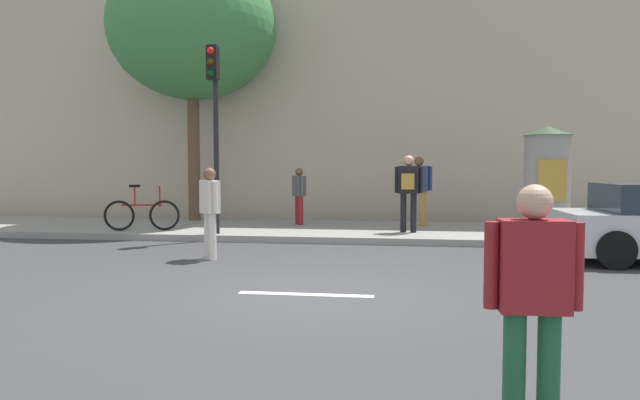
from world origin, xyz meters
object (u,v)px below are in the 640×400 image
object	(u,v)px
pedestrian_in_light_jacket	(533,292)
pedestrian_in_red_top	(409,186)
traffic_light	(214,108)
pedestrian_with_bag	(419,184)
street_tree	(192,28)
pedestrian_with_backpack	(210,206)
pedestrian_tallest	(299,192)
bicycle_leaning	(142,214)
poster_column	(547,179)

from	to	relation	value
pedestrian_in_light_jacket	pedestrian_in_red_top	size ratio (longest dim) A/B	0.89
traffic_light	pedestrian_in_light_jacket	size ratio (longest dim) A/B	2.64
pedestrian_in_light_jacket	pedestrian_with_bag	xyz separation A→B (m)	(-0.50, 11.63, 0.29)
street_tree	pedestrian_with_bag	size ratio (longest dim) A/B	4.13
pedestrian_with_backpack	pedestrian_with_bag	bearing A→B (deg)	53.20
pedestrian_tallest	bicycle_leaning	bearing A→B (deg)	-149.90
bicycle_leaning	poster_column	bearing A→B (deg)	4.90
pedestrian_in_red_top	street_tree	bearing A→B (deg)	159.45
traffic_light	poster_column	world-z (taller)	traffic_light
pedestrian_with_bag	pedestrian_tallest	bearing A→B (deg)	-178.48
street_tree	pedestrian_tallest	xyz separation A→B (m)	(3.13, -0.77, -4.49)
traffic_light	pedestrian_with_backpack	world-z (taller)	traffic_light
street_tree	pedestrian_with_backpack	world-z (taller)	street_tree
traffic_light	street_tree	xyz separation A→B (m)	(-1.67, 3.20, 2.51)
poster_column	pedestrian_with_backpack	world-z (taller)	poster_column
pedestrian_in_light_jacket	bicycle_leaning	xyz separation A→B (m)	(-7.00, 9.56, -0.38)
poster_column	pedestrian_with_backpack	bearing A→B (deg)	-150.14
pedestrian_in_light_jacket	pedestrian_tallest	bearing A→B (deg)	107.21
pedestrian_in_red_top	pedestrian_with_backpack	bearing A→B (deg)	-135.04
traffic_light	poster_column	distance (m)	7.66
traffic_light	pedestrian_with_backpack	bearing A→B (deg)	-73.72
street_tree	bicycle_leaning	world-z (taller)	street_tree
pedestrian_in_red_top	bicycle_leaning	distance (m)	6.30
street_tree	pedestrian_with_bag	xyz separation A→B (m)	(6.21, -0.69, -4.28)
street_tree	bicycle_leaning	size ratio (longest dim) A/B	4.21
poster_column	pedestrian_tallest	world-z (taller)	poster_column
poster_column	street_tree	xyz separation A→B (m)	(-9.06, 1.96, 4.10)
pedestrian_in_light_jacket	pedestrian_in_red_top	xyz separation A→B (m)	(-0.76, 10.09, 0.30)
pedestrian_tallest	poster_column	bearing A→B (deg)	-11.29
pedestrian_with_bag	pedestrian_tallest	world-z (taller)	pedestrian_with_bag
poster_column	pedestrian_in_red_top	xyz separation A→B (m)	(-3.10, -0.28, -0.16)
pedestrian_in_red_top	bicycle_leaning	world-z (taller)	pedestrian_in_red_top
street_tree	traffic_light	bearing A→B (deg)	-62.51
traffic_light	pedestrian_in_red_top	world-z (taller)	traffic_light
pedestrian_tallest	pedestrian_with_bag	bearing A→B (deg)	1.52
pedestrian_in_red_top	pedestrian_tallest	xyz separation A→B (m)	(-2.82, 1.46, -0.22)
pedestrian_with_backpack	street_tree	bearing A→B (deg)	112.72
pedestrian_with_bag	pedestrian_in_red_top	distance (m)	1.56
traffic_light	pedestrian_tallest	bearing A→B (deg)	58.83
traffic_light	pedestrian_with_bag	bearing A→B (deg)	28.90
traffic_light	pedestrian_tallest	distance (m)	3.46
pedestrian_in_red_top	pedestrian_tallest	size ratio (longest dim) A/B	1.20
traffic_light	pedestrian_with_backpack	size ratio (longest dim) A/B	2.53
poster_column	pedestrian_in_light_jacket	xyz separation A→B (m)	(-2.35, -10.36, -0.46)
pedestrian_tallest	pedestrian_in_red_top	bearing A→B (deg)	-27.35
traffic_light	street_tree	size ratio (longest dim) A/B	0.57
pedestrian_in_red_top	poster_column	bearing A→B (deg)	5.10
pedestrian_in_light_jacket	pedestrian_tallest	xyz separation A→B (m)	(-3.58, 11.55, 0.08)
pedestrian_with_bag	pedestrian_in_red_top	xyz separation A→B (m)	(-0.26, -1.54, 0.01)
pedestrian_with_backpack	pedestrian_in_red_top	bearing A→B (deg)	44.96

